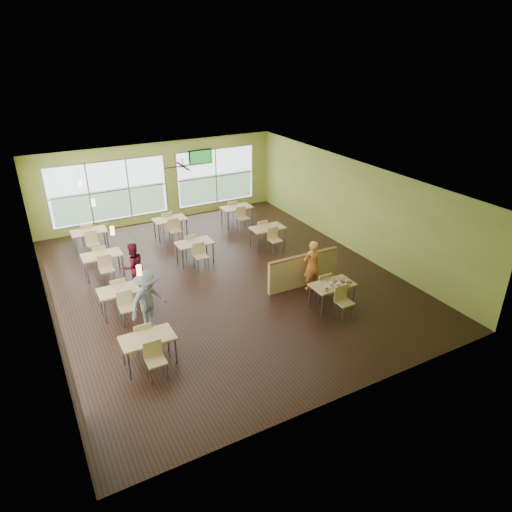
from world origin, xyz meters
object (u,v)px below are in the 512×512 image
Objects in this scene: man_plaid at (312,265)px; food_basket at (344,281)px; half_wall_divider at (303,270)px; main_table at (332,288)px.

food_basket is at bearing 100.00° from man_plaid.
man_plaid is at bearing -68.79° from half_wall_divider.
main_table is at bearing -90.00° from half_wall_divider.
man_plaid is at bearing 102.06° from food_basket.
food_basket is (0.37, -1.49, 0.26)m from half_wall_divider.
main_table is at bearing 173.90° from food_basket.
half_wall_divider is at bearing 90.00° from main_table.
half_wall_divider reaches higher than main_table.
half_wall_divider is 1.54× the size of man_plaid.
main_table is at bearing 82.66° from man_plaid.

